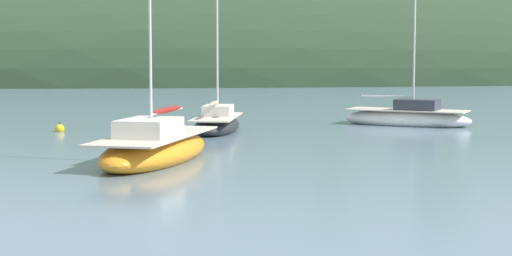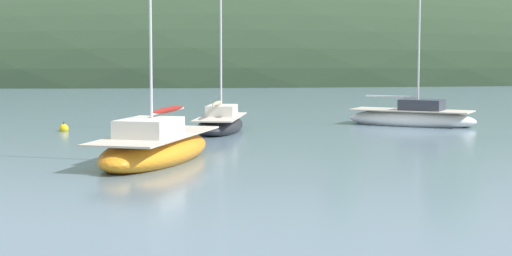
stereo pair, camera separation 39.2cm
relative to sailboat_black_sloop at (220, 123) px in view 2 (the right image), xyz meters
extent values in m
ellipsoid|color=#2D422B|center=(24.86, 61.17, -0.37)|extent=(150.00, 36.00, 28.66)
ellipsoid|color=#232328|center=(-0.01, -0.04, -0.12)|extent=(3.45, 6.10, 0.93)
cube|color=beige|center=(-0.01, -0.04, 0.30)|extent=(3.17, 5.61, 0.06)
cube|color=silver|center=(0.11, 0.41, 0.56)|extent=(1.73, 2.13, 0.52)
cylinder|color=silver|center=(0.07, 0.24, 4.19)|extent=(0.09, 0.09, 7.78)
cylinder|color=silver|center=(-0.26, -0.93, 0.94)|extent=(0.72, 2.36, 0.07)
ellipsoid|color=tan|center=(-0.26, -0.93, 0.99)|extent=(0.82, 2.30, 0.20)
ellipsoid|color=orange|center=(-3.36, -9.78, -0.04)|extent=(5.36, 7.91, 1.20)
cube|color=beige|center=(-3.36, -9.78, 0.50)|extent=(4.93, 7.27, 0.06)
cube|color=silver|center=(-3.60, -10.33, 0.81)|extent=(2.49, 2.87, 0.62)
cylinder|color=silver|center=(-3.51, -10.13, 4.87)|extent=(0.09, 0.09, 8.73)
cylinder|color=silver|center=(-2.88, -8.68, 1.24)|extent=(1.33, 2.92, 0.07)
ellipsoid|color=maroon|center=(-2.88, -8.68, 1.29)|extent=(1.40, 2.85, 0.20)
ellipsoid|color=white|center=(9.83, 1.53, -0.09)|extent=(6.56, 5.55, 1.04)
cube|color=beige|center=(9.83, 1.53, 0.38)|extent=(6.04, 5.11, 0.06)
cube|color=#333842|center=(10.25, 1.23, 0.66)|extent=(2.52, 2.37, 0.56)
cylinder|color=silver|center=(10.09, 1.34, 4.67)|extent=(0.09, 0.09, 8.57)
cylinder|color=silver|center=(8.98, 2.13, 1.06)|extent=(2.26, 1.63, 0.07)
sphere|color=yellow|center=(-7.19, 1.26, -0.25)|extent=(0.44, 0.44, 0.44)
cylinder|color=black|center=(-7.19, 1.26, 0.02)|extent=(0.04, 0.04, 0.10)
camera|label=1|loc=(-4.82, -37.39, 3.36)|focal=57.27mm
camera|label=2|loc=(-4.43, -37.45, 3.36)|focal=57.27mm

